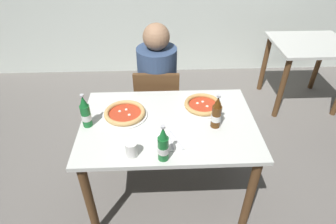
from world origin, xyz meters
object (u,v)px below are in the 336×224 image
object	(u,v)px
diner_seated	(158,91)
dining_table_background	(307,56)
dining_table_main	(168,135)
paper_cup	(132,149)
pizza_margherita_near	(125,113)
napkin_with_cutlery	(174,140)
beer_bottle_right	(217,114)
beer_bottle_left	(86,113)
pizza_marinara_far	(203,105)
beer_bottle_center	(163,145)
chair_behind_table	(158,104)

from	to	relation	value
diner_seated	dining_table_background	size ratio (longest dim) A/B	1.51
dining_table_main	paper_cup	bearing A→B (deg)	-127.11
pizza_margherita_near	napkin_with_cutlery	distance (m)	0.43
dining_table_background	pizza_margherita_near	xyz separation A→B (m)	(-1.90, -1.21, 0.18)
beer_bottle_right	dining_table_background	bearing A→B (deg)	46.41
dining_table_background	napkin_with_cutlery	xyz separation A→B (m)	(-1.57, -1.49, 0.16)
beer_bottle_left	beer_bottle_right	size ratio (longest dim) A/B	1.00
pizza_marinara_far	paper_cup	bearing A→B (deg)	-136.34
dining_table_background	beer_bottle_center	xyz separation A→B (m)	(-1.64, -1.64, 0.26)
diner_seated	dining_table_main	bearing A→B (deg)	-84.05
diner_seated	beer_bottle_right	xyz separation A→B (m)	(0.38, -0.71, 0.27)
beer_bottle_center	napkin_with_cutlery	size ratio (longest dim) A/B	1.14
pizza_marinara_far	beer_bottle_center	distance (m)	0.59
beer_bottle_right	paper_cup	bearing A→B (deg)	-155.27
beer_bottle_left	paper_cup	world-z (taller)	beer_bottle_left
diner_seated	pizza_marinara_far	size ratio (longest dim) A/B	4.15
dining_table_background	pizza_marinara_far	world-z (taller)	pizza_marinara_far
chair_behind_table	beer_bottle_center	world-z (taller)	beer_bottle_center
chair_behind_table	pizza_marinara_far	size ratio (longest dim) A/B	2.92
diner_seated	dining_table_background	bearing A→B (deg)	20.91
diner_seated	pizza_marinara_far	bearing A→B (deg)	-56.52
pizza_margherita_near	beer_bottle_center	world-z (taller)	beer_bottle_center
diner_seated	pizza_margherita_near	size ratio (longest dim) A/B	3.84
pizza_margherita_near	pizza_marinara_far	world-z (taller)	same
dining_table_main	beer_bottle_right	xyz separation A→B (m)	(0.31, -0.05, 0.22)
napkin_with_cutlery	paper_cup	distance (m)	0.28
diner_seated	pizza_marinara_far	world-z (taller)	diner_seated
pizza_marinara_far	beer_bottle_left	size ratio (longest dim) A/B	1.18
beer_bottle_left	beer_bottle_right	xyz separation A→B (m)	(0.86, -0.04, 0.00)
chair_behind_table	diner_seated	size ratio (longest dim) A/B	0.70
chair_behind_table	dining_table_background	world-z (taller)	chair_behind_table
dining_table_main	pizza_margherita_near	distance (m)	0.34
pizza_margherita_near	chair_behind_table	bearing A→B (deg)	66.33
dining_table_main	beer_bottle_center	world-z (taller)	beer_bottle_center
dining_table_main	beer_bottle_center	distance (m)	0.41
beer_bottle_center	pizza_marinara_far	bearing A→B (deg)	58.93
dining_table_main	diner_seated	world-z (taller)	diner_seated
pizza_marinara_far	paper_cup	xyz separation A→B (m)	(-0.49, -0.47, 0.03)
dining_table_main	dining_table_background	distance (m)	2.06
diner_seated	beer_bottle_center	xyz separation A→B (m)	(0.03, -1.00, 0.27)
napkin_with_cutlery	diner_seated	bearing A→B (deg)	96.35
beer_bottle_left	napkin_with_cutlery	bearing A→B (deg)	-17.44
beer_bottle_right	napkin_with_cutlery	size ratio (longest dim) A/B	1.14
beer_bottle_right	beer_bottle_center	bearing A→B (deg)	-141.29
pizza_marinara_far	napkin_with_cutlery	xyz separation A→B (m)	(-0.23, -0.35, -0.02)
paper_cup	dining_table_background	bearing A→B (deg)	41.19
chair_behind_table	pizza_marinara_far	xyz separation A→B (m)	(0.33, -0.45, 0.29)
beer_bottle_left	beer_bottle_right	bearing A→B (deg)	-2.91
dining_table_main	beer_bottle_right	size ratio (longest dim) A/B	4.86
beer_bottle_center	napkin_with_cutlery	distance (m)	0.19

